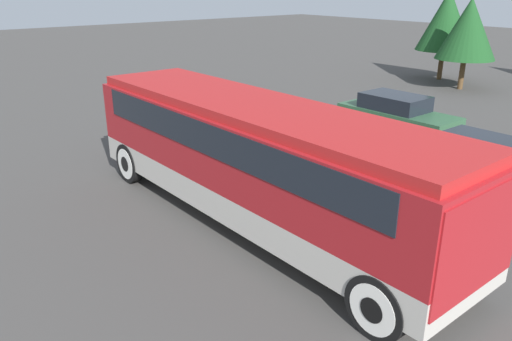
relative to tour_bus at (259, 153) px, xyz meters
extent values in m
plane|color=#423F3D|center=(-0.10, 0.00, -1.78)|extent=(120.00, 120.00, 0.00)
cube|color=#B7B2A8|center=(-0.10, 0.00, -0.96)|extent=(10.78, 2.55, 0.67)
cube|color=maroon|center=(-0.10, 0.00, 0.15)|extent=(10.78, 2.55, 1.55)
cube|color=black|center=(-0.10, 0.00, 0.52)|extent=(9.49, 2.59, 0.70)
cube|color=#B21E1E|center=(-0.10, 0.00, 1.03)|extent=(10.56, 2.35, 0.22)
cube|color=maroon|center=(5.14, 0.00, -0.07)|extent=(0.36, 2.45, 1.78)
cylinder|color=black|center=(4.38, -1.17, -1.21)|extent=(1.14, 0.28, 1.14)
cylinder|color=silver|center=(4.38, -1.17, -1.21)|extent=(0.89, 0.30, 0.89)
cylinder|color=black|center=(4.38, -1.17, -1.21)|extent=(0.43, 0.32, 0.43)
cylinder|color=black|center=(4.38, 1.17, -1.21)|extent=(1.14, 0.28, 1.14)
cylinder|color=silver|center=(4.38, 1.17, -1.21)|extent=(0.89, 0.30, 0.89)
cylinder|color=black|center=(4.38, 1.17, -1.21)|extent=(0.43, 0.32, 0.43)
cylinder|color=black|center=(-4.40, -1.17, -1.21)|extent=(1.14, 0.28, 1.14)
cylinder|color=silver|center=(-4.40, -1.17, -1.21)|extent=(0.89, 0.30, 0.89)
cylinder|color=black|center=(-4.40, -1.17, -1.21)|extent=(0.43, 0.32, 0.43)
cylinder|color=black|center=(-4.40, 1.17, -1.21)|extent=(1.14, 0.28, 1.14)
cylinder|color=silver|center=(-4.40, 1.17, -1.21)|extent=(0.89, 0.30, 0.89)
cylinder|color=black|center=(-4.40, 1.17, -1.21)|extent=(0.43, 0.32, 0.43)
cube|color=#BCBCC1|center=(2.34, 6.49, -1.26)|extent=(4.73, 1.81, 0.58)
cube|color=black|center=(2.15, 6.49, -0.69)|extent=(2.46, 1.63, 0.55)
cylinder|color=black|center=(0.42, 5.67, -1.47)|extent=(0.63, 0.22, 0.63)
cylinder|color=black|center=(0.42, 5.67, -1.47)|extent=(0.24, 0.26, 0.24)
cylinder|color=black|center=(0.42, 7.30, -1.47)|extent=(0.63, 0.22, 0.63)
cylinder|color=black|center=(0.42, 7.30, -1.47)|extent=(0.24, 0.26, 0.24)
cube|color=#2D5638|center=(-2.52, 8.96, -1.21)|extent=(4.56, 1.73, 0.66)
cube|color=black|center=(-2.70, 8.96, -0.59)|extent=(2.37, 1.55, 0.56)
cylinder|color=black|center=(-0.70, 8.18, -1.45)|extent=(0.66, 0.22, 0.66)
cylinder|color=black|center=(-0.70, 8.18, -1.45)|extent=(0.25, 0.26, 0.25)
cylinder|color=black|center=(-0.70, 9.73, -1.45)|extent=(0.66, 0.22, 0.66)
cylinder|color=black|center=(-0.70, 9.73, -1.45)|extent=(0.25, 0.26, 0.25)
cylinder|color=black|center=(-4.34, 8.18, -1.45)|extent=(0.66, 0.22, 0.66)
cylinder|color=black|center=(-4.34, 8.18, -1.45)|extent=(0.25, 0.26, 0.25)
cylinder|color=black|center=(-4.34, 9.73, -1.45)|extent=(0.66, 0.22, 0.66)
cylinder|color=black|center=(-4.34, 9.73, -1.45)|extent=(0.25, 0.26, 0.25)
cylinder|color=brown|center=(-5.45, 18.75, -0.98)|extent=(0.28, 0.28, 1.61)
cone|color=#19471E|center=(-5.45, 18.75, 1.40)|extent=(3.07, 3.07, 3.14)
cylinder|color=brown|center=(-7.79, 20.53, -0.93)|extent=(0.28, 0.28, 1.71)
cone|color=#19471E|center=(-7.79, 20.53, 1.64)|extent=(3.19, 3.19, 3.41)
camera|label=1|loc=(8.31, -6.91, 3.65)|focal=35.00mm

